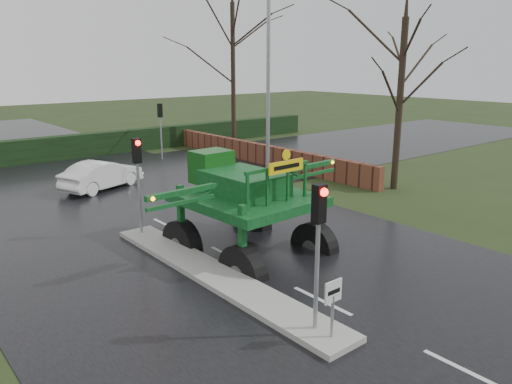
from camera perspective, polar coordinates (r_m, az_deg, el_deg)
ground at (r=13.35m, az=7.53°, el=-12.30°), size 140.00×140.00×0.00m
road_main at (r=20.94m, az=-12.85°, el=-2.44°), size 14.00×80.00×0.02m
road_cross at (r=26.28m, az=-18.80°, el=0.61°), size 80.00×12.00×0.02m
median_island at (r=14.60m, az=-4.79°, el=-9.41°), size 1.20×10.00×0.16m
hedge_row at (r=33.62m, az=-23.86°, el=4.36°), size 44.00×0.90×1.50m
brick_wall at (r=31.29m, az=-0.68°, el=4.66°), size 0.40×20.00×1.20m
keep_left_sign at (r=11.12m, az=8.79°, el=-12.06°), size 0.50×0.07×1.35m
traffic_signal_near at (r=10.84m, az=7.17°, el=-3.94°), size 0.26×0.33×3.52m
traffic_signal_mid at (r=17.57m, az=-13.38°, el=2.98°), size 0.26×0.33×3.52m
traffic_signal_far at (r=32.12m, az=-10.89°, el=8.24°), size 0.26×0.33×3.52m
street_light_right at (r=26.27m, az=0.90°, el=14.57°), size 3.85×0.30×10.00m
tree_right_near at (r=24.70m, az=16.27°, el=12.15°), size 5.60×5.60×9.64m
tree_right_far at (r=36.31m, az=-2.66°, el=15.37°), size 7.00×7.00×12.05m
crop_sprayer at (r=14.27m, az=-2.13°, el=-1.38°), size 7.88×5.07×4.41m
white_sedan at (r=25.50m, az=-17.07°, el=0.32°), size 4.49×2.89×1.40m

